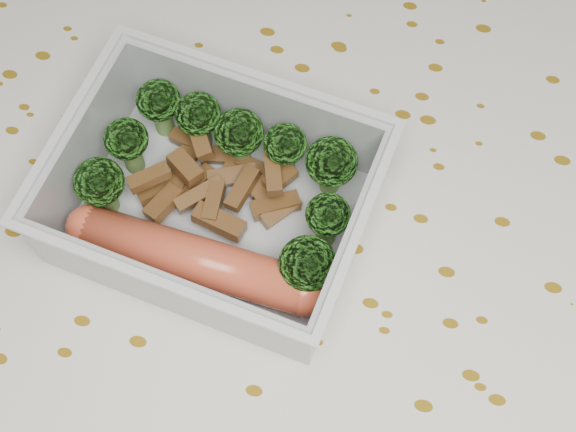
# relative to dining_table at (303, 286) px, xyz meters

# --- Properties ---
(dining_table) EXTENTS (1.40, 0.90, 0.75)m
(dining_table) POSITION_rel_dining_table_xyz_m (0.00, 0.00, 0.00)
(dining_table) COLOR brown
(dining_table) RESTS_ON ground
(tablecloth) EXTENTS (1.46, 0.96, 0.19)m
(tablecloth) POSITION_rel_dining_table_xyz_m (0.00, 0.00, 0.05)
(tablecloth) COLOR silver
(tablecloth) RESTS_ON dining_table
(lunch_container) EXTENTS (0.18, 0.15, 0.06)m
(lunch_container) POSITION_rel_dining_table_xyz_m (-0.05, -0.00, 0.11)
(lunch_container) COLOR silver
(lunch_container) RESTS_ON tablecloth
(broccoli_florets) EXTENTS (0.15, 0.10, 0.04)m
(broccoli_florets) POSITION_rel_dining_table_xyz_m (-0.04, 0.02, 0.12)
(broccoli_florets) COLOR #608C3F
(broccoli_florets) RESTS_ON lunch_container
(meat_pile) EXTENTS (0.10, 0.07, 0.03)m
(meat_pile) POSITION_rel_dining_table_xyz_m (-0.05, 0.01, 0.10)
(meat_pile) COLOR brown
(meat_pile) RESTS_ON lunch_container
(sausage) EXTENTS (0.15, 0.04, 0.03)m
(sausage) POSITION_rel_dining_table_xyz_m (-0.05, -0.04, 0.11)
(sausage) COLOR #CC4E30
(sausage) RESTS_ON lunch_container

